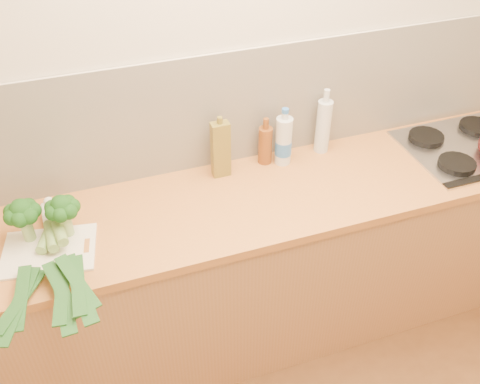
{
  "coord_description": "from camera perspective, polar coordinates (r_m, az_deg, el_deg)",
  "views": [
    {
      "loc": [
        -0.73,
        -0.48,
        2.35
      ],
      "look_at": [
        -0.18,
        1.1,
        1.02
      ],
      "focal_mm": 40.0,
      "sensor_mm": 36.0,
      "label": 1
    }
  ],
  "objects": [
    {
      "name": "broccoli_left",
      "position": [
        2.16,
        -22.21,
        -2.11
      ],
      "size": [
        0.14,
        0.14,
        0.19
      ],
      "color": "#8DB167",
      "rests_on": "chopping_board"
    },
    {
      "name": "counter",
      "position": [
        2.64,
        2.97,
        -7.64
      ],
      "size": [
        3.2,
        0.62,
        0.9
      ],
      "color": "#A87446",
      "rests_on": "ground"
    },
    {
      "name": "oil_tin",
      "position": [
        2.36,
        -2.08,
        4.6
      ],
      "size": [
        0.08,
        0.05,
        0.3
      ],
      "color": "olive",
      "rests_on": "counter"
    },
    {
      "name": "broccoli_right",
      "position": [
        2.14,
        -18.42,
        -1.72
      ],
      "size": [
        0.13,
        0.14,
        0.18
      ],
      "color": "#8DB167",
      "rests_on": "chopping_board"
    },
    {
      "name": "leek_back",
      "position": [
        2.1,
        -18.36,
        -5.07
      ],
      "size": [
        0.15,
        0.69,
        0.04
      ],
      "rotation": [
        0.0,
        0.0,
        0.13
      ],
      "color": "white",
      "rests_on": "chopping_board"
    },
    {
      "name": "amber_bottle",
      "position": [
        2.46,
        2.71,
        5.09
      ],
      "size": [
        0.06,
        0.06,
        0.23
      ],
      "color": "brown",
      "rests_on": "counter"
    },
    {
      "name": "chopping_board",
      "position": [
        2.17,
        -19.69,
        -5.93
      ],
      "size": [
        0.38,
        0.31,
        0.01
      ],
      "primitive_type": "cube",
      "rotation": [
        0.0,
        0.0,
        -0.17
      ],
      "color": "white",
      "rests_on": "counter"
    },
    {
      "name": "glass_bottle",
      "position": [
        2.55,
        8.88,
        7.03
      ],
      "size": [
        0.07,
        0.07,
        0.32
      ],
      "color": "silver",
      "rests_on": "counter"
    },
    {
      "name": "room_shell",
      "position": [
        2.41,
        0.96,
        9.16
      ],
      "size": [
        3.5,
        3.5,
        3.5
      ],
      "color": "beige",
      "rests_on": "ground"
    },
    {
      "name": "water_bottle",
      "position": [
        2.46,
        4.66,
        5.33
      ],
      "size": [
        0.08,
        0.08,
        0.26
      ],
      "color": "silver",
      "rests_on": "counter"
    },
    {
      "name": "gas_hob",
      "position": [
        2.81,
        23.08,
        4.47
      ],
      "size": [
        0.58,
        0.5,
        0.04
      ],
      "color": "silver",
      "rests_on": "counter"
    },
    {
      "name": "leek_mid",
      "position": [
        2.11,
        -19.27,
        -5.73
      ],
      "size": [
        0.11,
        0.69,
        0.04
      ],
      "rotation": [
        0.0,
        0.0,
        0.05
      ],
      "color": "white",
      "rests_on": "chopping_board"
    },
    {
      "name": "leek_front",
      "position": [
        2.15,
        -20.33,
        -5.57
      ],
      "size": [
        0.29,
        0.7,
        0.04
      ],
      "rotation": [
        0.0,
        0.0,
        -0.34
      ],
      "color": "white",
      "rests_on": "chopping_board"
    }
  ]
}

